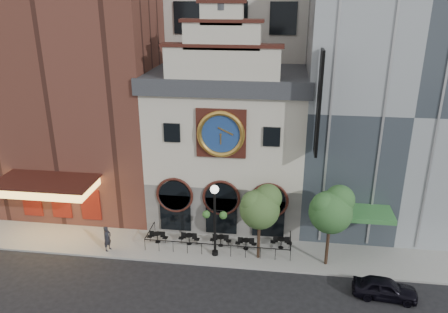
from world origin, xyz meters
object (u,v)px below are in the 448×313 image
Objects in this scene: bistro_1 at (189,238)px; bistro_2 at (221,240)px; car_right at (385,288)px; tree_right at (332,209)px; bistro_0 at (157,237)px; tree_left at (260,206)px; bistro_4 at (281,242)px; bistro_3 at (246,243)px; lamppost at (215,213)px; pedestrian at (107,238)px.

bistro_1 is 2.39m from bistro_2.
tree_right reaches higher than car_right.
tree_left is (7.75, -0.96, 3.62)m from bistro_0.
tree_right is (10.08, -1.20, 3.83)m from bistro_1.
bistro_2 is at bearing 159.11° from tree_left.
tree_left reaches higher than bistro_1.
bistro_0 is 9.32m from bistro_4.
bistro_0 and bistro_4 have the same top height.
bistro_0 is 13.12m from tree_right.
bistro_0 is 16.33m from car_right.
bistro_1 and bistro_4 have the same top height.
lamppost reaches higher than bistro_3.
bistro_4 is at bearing 16.52° from lamppost.
bistro_1 is at bearing 77.93° from car_right.
bistro_1 is 6.89m from bistro_4.
bistro_0 is 4.82m from bistro_2.
tree_left reaches higher than bistro_3.
tree_right is (3.19, -1.58, 3.83)m from bistro_4.
pedestrian is 16.17m from tree_right.
bistro_3 is 0.40× the size of car_right.
tree_right is (12.50, -1.11, 3.83)m from bistro_0.
bistro_3 is at bearing 71.03° from car_right.
tree_left is 0.95× the size of tree_right.
pedestrian is at bearing 87.68° from car_right.
bistro_4 is (4.49, 0.30, 0.00)m from bistro_2.
pedestrian is at bearing -178.59° from lamppost.
car_right reaches higher than bistro_3.
pedestrian reaches higher than car_right.
car_right is 0.70× the size of tree_left.
bistro_2 is 1.93m from bistro_3.
tree_right is at bearing -69.00° from pedestrian.
tree_left is at bearing -11.09° from bistro_1.
lamppost is 3.24m from tree_left.
lamppost reaches higher than bistro_4.
bistro_4 is (6.88, 0.38, 0.00)m from bistro_1.
bistro_3 is at bearing -5.51° from bistro_2.
bistro_4 is at bearing -61.54° from pedestrian.
tree_right reaches higher than bistro_3.
bistro_4 is at bearing 3.16° from bistro_1.
bistro_4 is 5.23m from tree_right.
car_right is at bearing -78.30° from pedestrian.
lamppost reaches higher than bistro_2.
bistro_2 is 4.50m from bistro_4.
tree_right reaches higher than pedestrian.
bistro_2 is 8.33m from pedestrian.
bistro_1 is at bearing -178.17° from bistro_2.
tree_left reaches higher than bistro_4.
bistro_2 is at bearing 170.58° from tree_right.
bistro_1 is 0.28× the size of tree_left.
bistro_1 is 0.40× the size of car_right.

